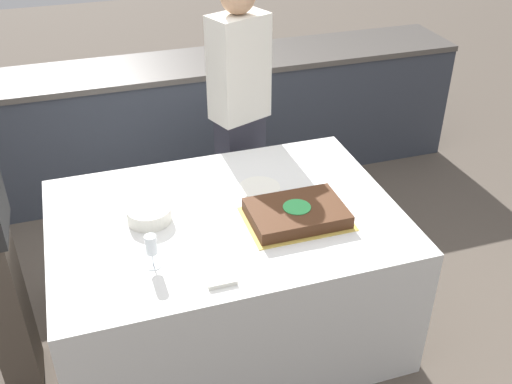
{
  "coord_description": "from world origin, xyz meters",
  "views": [
    {
      "loc": [
        -0.58,
        -2.32,
        2.42
      ],
      "look_at": [
        0.16,
        0.0,
        0.86
      ],
      "focal_mm": 42.0,
      "sensor_mm": 36.0,
      "label": 1
    }
  ],
  "objects_px": {
    "cake": "(297,213)",
    "plate_stack": "(149,214)",
    "wine_glass": "(151,246)",
    "person_cutting_cake": "(240,115)"
  },
  "relations": [
    {
      "from": "cake",
      "to": "person_cutting_cake",
      "type": "distance_m",
      "value": 0.96
    },
    {
      "from": "cake",
      "to": "plate_stack",
      "type": "distance_m",
      "value": 0.7
    },
    {
      "from": "plate_stack",
      "to": "wine_glass",
      "type": "relative_size",
      "value": 1.32
    },
    {
      "from": "plate_stack",
      "to": "cake",
      "type": "bearing_deg",
      "value": -16.92
    },
    {
      "from": "wine_glass",
      "to": "person_cutting_cake",
      "type": "distance_m",
      "value": 1.31
    },
    {
      "from": "wine_glass",
      "to": "person_cutting_cake",
      "type": "relative_size",
      "value": 0.09
    },
    {
      "from": "cake",
      "to": "wine_glass",
      "type": "height_order",
      "value": "wine_glass"
    },
    {
      "from": "cake",
      "to": "wine_glass",
      "type": "bearing_deg",
      "value": -169.09
    },
    {
      "from": "cake",
      "to": "person_cutting_cake",
      "type": "bearing_deg",
      "value": 90.0
    },
    {
      "from": "person_cutting_cake",
      "to": "cake",
      "type": "bearing_deg",
      "value": 68.76
    }
  ]
}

